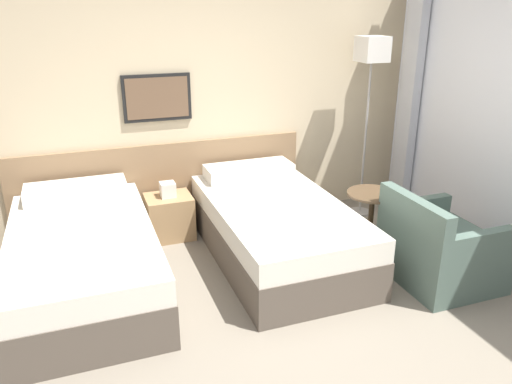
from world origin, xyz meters
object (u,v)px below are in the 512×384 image
object	(u,v)px
nightstand	(170,216)
floor_lamp	(371,63)
armchair	(439,251)
side_table	(371,211)
bed_near_window	(276,229)
bed_near_door	(84,259)

from	to	relation	value
nightstand	floor_lamp	bearing A→B (deg)	-3.33
armchair	side_table	bearing A→B (deg)	24.45
bed_near_window	floor_lamp	world-z (taller)	floor_lamp
bed_near_window	side_table	size ratio (longest dim) A/B	3.32
bed_near_window	armchair	xyz separation A→B (m)	(1.10, -0.84, -0.01)
floor_lamp	nightstand	bearing A→B (deg)	176.67
nightstand	floor_lamp	xyz separation A→B (m)	(2.07, -0.12, 1.38)
bed_near_door	bed_near_window	xyz separation A→B (m)	(1.64, 0.00, 0.00)
nightstand	floor_lamp	distance (m)	2.49
bed_near_window	bed_near_door	bearing A→B (deg)	180.00
bed_near_window	floor_lamp	distance (m)	1.93
side_table	bed_near_door	bearing A→B (deg)	174.62
nightstand	side_table	world-z (taller)	side_table
bed_near_window	armchair	bearing A→B (deg)	-37.33
bed_near_door	nightstand	bearing A→B (deg)	42.13
bed_near_window	nightstand	size ratio (longest dim) A/B	3.49
floor_lamp	armchair	size ratio (longest dim) A/B	2.27
bed_near_door	side_table	world-z (taller)	bed_near_door
bed_near_window	side_table	distance (m)	0.87
bed_near_door	floor_lamp	bearing A→B (deg)	12.11
side_table	bed_near_window	bearing A→B (deg)	164.29
floor_lamp	armchair	xyz separation A→B (m)	(-0.16, -1.46, -1.34)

